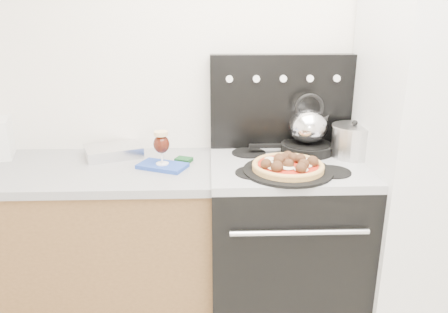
{
  "coord_description": "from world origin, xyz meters",
  "views": [
    {
      "loc": [
        -0.31,
        -0.86,
        1.63
      ],
      "look_at": [
        -0.24,
        1.05,
        1.0
      ],
      "focal_mm": 35.0,
      "sensor_mm": 36.0,
      "label": 1
    }
  ],
  "objects_px": {
    "pizza": "(288,165)",
    "stock_pot": "(353,142)",
    "fridge": "(429,157)",
    "skillet": "(307,148)",
    "base_cabinet": "(75,251)",
    "tea_kettle": "(308,123)",
    "pizza_pan": "(288,171)",
    "stove_body": "(283,248)",
    "beer_glass": "(162,148)",
    "oven_mitt": "(162,166)"
  },
  "relations": [
    {
      "from": "pizza",
      "to": "stock_pot",
      "type": "height_order",
      "value": "stock_pot"
    },
    {
      "from": "stove_body",
      "to": "tea_kettle",
      "type": "bearing_deg",
      "value": 50.03
    },
    {
      "from": "stock_pot",
      "to": "oven_mitt",
      "type": "bearing_deg",
      "value": -175.03
    },
    {
      "from": "oven_mitt",
      "to": "fridge",
      "type": "bearing_deg",
      "value": -0.89
    },
    {
      "from": "stove_body",
      "to": "stock_pot",
      "type": "xyz_separation_m",
      "value": [
        0.35,
        0.08,
        0.56
      ]
    },
    {
      "from": "stove_body",
      "to": "stock_pot",
      "type": "relative_size",
      "value": 4.11
    },
    {
      "from": "fridge",
      "to": "beer_glass",
      "type": "xyz_separation_m",
      "value": [
        -1.32,
        0.02,
        0.05
      ]
    },
    {
      "from": "pizza_pan",
      "to": "tea_kettle",
      "type": "relative_size",
      "value": 1.87
    },
    {
      "from": "pizza",
      "to": "tea_kettle",
      "type": "relative_size",
      "value": 1.49
    },
    {
      "from": "beer_glass",
      "to": "pizza",
      "type": "height_order",
      "value": "beer_glass"
    },
    {
      "from": "oven_mitt",
      "to": "tea_kettle",
      "type": "bearing_deg",
      "value": 11.83
    },
    {
      "from": "stove_body",
      "to": "skillet",
      "type": "bearing_deg",
      "value": 50.03
    },
    {
      "from": "fridge",
      "to": "skillet",
      "type": "distance_m",
      "value": 0.6
    },
    {
      "from": "base_cabinet",
      "to": "pizza",
      "type": "distance_m",
      "value": 1.21
    },
    {
      "from": "pizza_pan",
      "to": "tea_kettle",
      "type": "bearing_deg",
      "value": 62.53
    },
    {
      "from": "skillet",
      "to": "fridge",
      "type": "bearing_deg",
      "value": -17.18
    },
    {
      "from": "beer_glass",
      "to": "oven_mitt",
      "type": "bearing_deg",
      "value": 0.0
    },
    {
      "from": "base_cabinet",
      "to": "fridge",
      "type": "height_order",
      "value": "fridge"
    },
    {
      "from": "pizza",
      "to": "skillet",
      "type": "relative_size",
      "value": 1.22
    },
    {
      "from": "skillet",
      "to": "stock_pot",
      "type": "height_order",
      "value": "stock_pot"
    },
    {
      "from": "stove_body",
      "to": "skillet",
      "type": "height_order",
      "value": "skillet"
    },
    {
      "from": "skillet",
      "to": "stock_pot",
      "type": "distance_m",
      "value": 0.24
    },
    {
      "from": "stove_body",
      "to": "skillet",
      "type": "distance_m",
      "value": 0.54
    },
    {
      "from": "fridge",
      "to": "stove_body",
      "type": "bearing_deg",
      "value": 177.95
    },
    {
      "from": "stock_pot",
      "to": "fridge",
      "type": "bearing_deg",
      "value": -16.45
    },
    {
      "from": "beer_glass",
      "to": "pizza_pan",
      "type": "bearing_deg",
      "value": -12.72
    },
    {
      "from": "beer_glass",
      "to": "tea_kettle",
      "type": "height_order",
      "value": "tea_kettle"
    },
    {
      "from": "pizza",
      "to": "stock_pot",
      "type": "distance_m",
      "value": 0.43
    },
    {
      "from": "pizza",
      "to": "stock_pot",
      "type": "xyz_separation_m",
      "value": [
        0.37,
        0.22,
        0.04
      ]
    },
    {
      "from": "oven_mitt",
      "to": "stove_body",
      "type": "bearing_deg",
      "value": 0.41
    },
    {
      "from": "base_cabinet",
      "to": "beer_glass",
      "type": "xyz_separation_m",
      "value": [
        0.49,
        -0.03,
        0.57
      ]
    },
    {
      "from": "base_cabinet",
      "to": "pizza_pan",
      "type": "relative_size",
      "value": 3.47
    },
    {
      "from": "stock_pot",
      "to": "pizza",
      "type": "bearing_deg",
      "value": -149.45
    },
    {
      "from": "fridge",
      "to": "stock_pot",
      "type": "relative_size",
      "value": 8.87
    },
    {
      "from": "beer_glass",
      "to": "pizza",
      "type": "bearing_deg",
      "value": -12.72
    },
    {
      "from": "pizza_pan",
      "to": "stove_body",
      "type": "bearing_deg",
      "value": 80.27
    },
    {
      "from": "stock_pot",
      "to": "beer_glass",
      "type": "bearing_deg",
      "value": -175.03
    },
    {
      "from": "oven_mitt",
      "to": "pizza",
      "type": "bearing_deg",
      "value": -12.72
    },
    {
      "from": "base_cabinet",
      "to": "stove_body",
      "type": "height_order",
      "value": "stove_body"
    },
    {
      "from": "pizza_pan",
      "to": "skillet",
      "type": "bearing_deg",
      "value": 62.53
    },
    {
      "from": "fridge",
      "to": "pizza",
      "type": "xyz_separation_m",
      "value": [
        -0.72,
        -0.11,
        0.01
      ]
    },
    {
      "from": "base_cabinet",
      "to": "tea_kettle",
      "type": "relative_size",
      "value": 6.51
    },
    {
      "from": "fridge",
      "to": "pizza",
      "type": "distance_m",
      "value": 0.73
    },
    {
      "from": "stock_pot",
      "to": "stove_body",
      "type": "bearing_deg",
      "value": -167.06
    },
    {
      "from": "skillet",
      "to": "tea_kettle",
      "type": "xyz_separation_m",
      "value": [
        0.0,
        0.0,
        0.14
      ]
    },
    {
      "from": "stove_body",
      "to": "skillet",
      "type": "relative_size",
      "value": 3.22
    },
    {
      "from": "base_cabinet",
      "to": "pizza",
      "type": "height_order",
      "value": "pizza"
    },
    {
      "from": "oven_mitt",
      "to": "beer_glass",
      "type": "distance_m",
      "value": 0.09
    },
    {
      "from": "pizza_pan",
      "to": "tea_kettle",
      "type": "height_order",
      "value": "tea_kettle"
    },
    {
      "from": "fridge",
      "to": "oven_mitt",
      "type": "height_order",
      "value": "fridge"
    }
  ]
}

